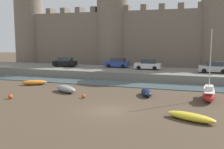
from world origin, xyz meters
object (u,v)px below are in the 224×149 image
at_px(mooring_buoy_near_channel, 10,97).
at_px(car_quay_centre_east, 214,67).
at_px(rowboat_midflat_right, 35,82).
at_px(car_quay_west, 148,65).
at_px(car_quay_east, 65,62).
at_px(car_quay_centre_west, 117,63).
at_px(sailboat_midflat_centre, 209,94).
at_px(rowboat_near_channel_left, 66,89).
at_px(rowboat_foreground_centre, 191,117).
at_px(rowboat_foreground_left, 147,92).
at_px(mooring_buoy_mid_mud, 84,96).

xyz_separation_m(mooring_buoy_near_channel, car_quay_centre_east, (20.00, 18.86, 1.76)).
height_order(rowboat_midflat_right, car_quay_west, car_quay_west).
height_order(car_quay_centre_east, car_quay_east, same).
bearing_deg(car_quay_east, car_quay_centre_west, 10.15).
distance_m(rowboat_midflat_right, car_quay_east, 12.22).
bearing_deg(car_quay_centre_west, sailboat_midflat_centre, -47.07).
bearing_deg(sailboat_midflat_centre, car_quay_centre_east, 85.85).
bearing_deg(rowboat_midflat_right, rowboat_near_channel_left, -25.29).
bearing_deg(car_quay_west, car_quay_east, -179.01).
bearing_deg(rowboat_near_channel_left, rowboat_midflat_right, 154.71).
bearing_deg(rowboat_near_channel_left, car_quay_centre_east, 40.73).
relative_size(car_quay_centre_east, car_quay_east, 1.00).
bearing_deg(rowboat_midflat_right, sailboat_midflat_centre, -5.09).
relative_size(sailboat_midflat_centre, mooring_buoy_near_channel, 15.33).
height_order(rowboat_midflat_right, mooring_buoy_near_channel, rowboat_midflat_right).
xyz_separation_m(sailboat_midflat_centre, car_quay_east, (-23.68, 13.87, 1.34)).
relative_size(rowboat_midflat_right, car_quay_centre_east, 0.81).
distance_m(sailboat_midflat_centre, car_quay_centre_west, 21.25).
relative_size(rowboat_foreground_centre, car_quay_east, 0.96).
relative_size(rowboat_foreground_left, sailboat_midflat_centre, 0.47).
relative_size(rowboat_near_channel_left, mooring_buoy_near_channel, 7.80).
distance_m(car_quay_centre_east, car_quay_east, 24.63).
bearing_deg(rowboat_midflat_right, car_quay_centre_east, 26.02).
distance_m(rowboat_midflat_right, mooring_buoy_near_channel, 8.25).
relative_size(rowboat_near_channel_left, car_quay_west, 0.87).
bearing_deg(rowboat_midflat_right, mooring_buoy_near_channel, -71.45).
height_order(rowboat_foreground_left, car_quay_centre_west, car_quay_centre_west).
bearing_deg(rowboat_foreground_left, mooring_buoy_mid_mud, -151.26).
height_order(mooring_buoy_near_channel, car_quay_west, car_quay_west).
bearing_deg(rowboat_foreground_left, rowboat_midflat_right, 173.03).
relative_size(rowboat_midflat_right, mooring_buoy_near_channel, 7.31).
xyz_separation_m(rowboat_foreground_centre, car_quay_west, (-7.43, 21.58, 1.69)).
bearing_deg(rowboat_near_channel_left, car_quay_centre_west, 86.86).
bearing_deg(rowboat_foreground_centre, rowboat_near_channel_left, 155.32).
relative_size(rowboat_foreground_left, car_quay_centre_west, 0.80).
bearing_deg(car_quay_east, car_quay_west, 0.99).
bearing_deg(mooring_buoy_mid_mud, car_quay_east, 124.04).
distance_m(rowboat_near_channel_left, rowboat_midflat_right, 7.00).
relative_size(rowboat_foreground_left, rowboat_foreground_centre, 0.83).
xyz_separation_m(mooring_buoy_near_channel, car_quay_west, (10.18, 20.01, 1.76)).
xyz_separation_m(rowboat_near_channel_left, sailboat_midflat_centre, (15.35, 1.06, 0.24)).
bearing_deg(car_quay_centre_east, rowboat_midflat_right, -153.98).
relative_size(sailboat_midflat_centre, rowboat_midflat_right, 2.10).
height_order(sailboat_midflat_centre, car_quay_west, sailboat_midflat_centre).
xyz_separation_m(rowboat_midflat_right, car_quay_centre_west, (7.24, 13.59, 1.65)).
bearing_deg(rowboat_midflat_right, rowboat_foreground_centre, -24.87).
bearing_deg(car_quay_east, rowboat_near_channel_left, -60.86).
xyz_separation_m(sailboat_midflat_centre, rowboat_foreground_centre, (-1.44, -7.45, -0.35)).
xyz_separation_m(car_quay_east, car_quay_centre_west, (9.23, 1.65, 0.00)).
height_order(sailboat_midflat_centre, mooring_buoy_near_channel, sailboat_midflat_centre).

